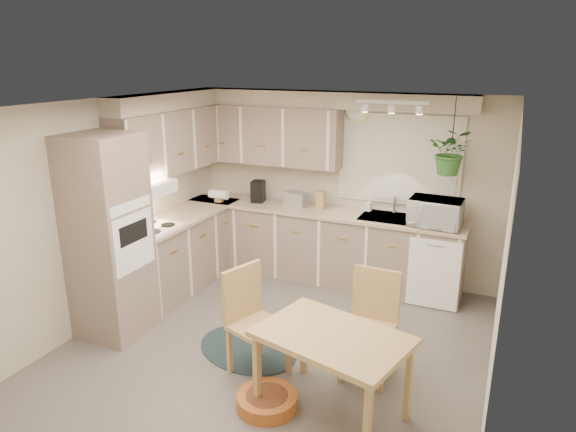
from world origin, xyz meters
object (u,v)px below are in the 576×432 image
(chair_back, at_px, (368,327))
(pet_bed, at_px, (267,401))
(chair_left, at_px, (259,324))
(braided_rug, at_px, (248,349))
(microwave, at_px, (436,209))
(dining_table, at_px, (332,375))

(chair_back, bearing_deg, pet_bed, 52.38)
(chair_left, xyz_separation_m, pet_bed, (0.29, -0.42, -0.44))
(braided_rug, bearing_deg, chair_left, -46.62)
(microwave, bearing_deg, chair_back, -95.75)
(chair_left, distance_m, microwave, 2.53)
(dining_table, relative_size, chair_back, 1.18)
(dining_table, distance_m, pet_bed, 0.61)
(microwave, bearing_deg, chair_left, -116.14)
(chair_back, distance_m, pet_bed, 1.09)
(chair_left, height_order, braided_rug, chair_left)
(chair_back, relative_size, pet_bed, 1.93)
(dining_table, xyz_separation_m, pet_bed, (-0.51, -0.15, -0.30))
(chair_back, bearing_deg, microwave, -97.06)
(dining_table, bearing_deg, chair_back, 78.89)
(braided_rug, bearing_deg, chair_back, 2.83)
(chair_left, bearing_deg, dining_table, 90.47)
(chair_back, height_order, microwave, microwave)
(chair_left, relative_size, braided_rug, 0.92)
(chair_left, relative_size, microwave, 1.73)
(pet_bed, bearing_deg, chair_back, 51.04)
(pet_bed, xyz_separation_m, microwave, (0.90, 2.57, 1.08))
(chair_left, relative_size, chair_back, 1.02)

